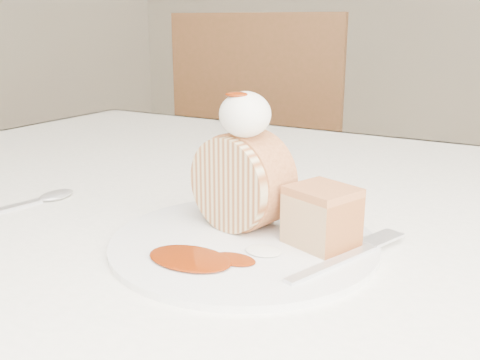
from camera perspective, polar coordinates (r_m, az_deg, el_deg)
The scene contains 9 objects.
table at distance 0.69m, azimuth 5.05°, elevation -9.23°, with size 1.40×0.90×0.75m.
chair_far at distance 1.61m, azimuth 2.84°, elevation 2.05°, with size 0.55×0.55×0.99m.
plate at distance 0.52m, azimuth 0.41°, elevation -6.66°, with size 0.26×0.26×0.01m, color white.
roulade_slice at distance 0.53m, azimuth 0.20°, elevation -0.11°, with size 0.09×0.09×0.05m, color beige.
cake_chunk at distance 0.50m, azimuth 8.70°, elevation -4.20°, with size 0.06×0.05×0.05m, color #BB7647.
whipped_cream at distance 0.51m, azimuth 0.55°, elevation 7.01°, with size 0.05×0.05×0.04m, color white.
caramel_drizzle at distance 0.50m, azimuth -0.29°, elevation 9.72°, with size 0.02×0.02×0.01m, color #6C1E04.
caramel_pool at distance 0.47m, azimuth -5.37°, elevation -8.30°, with size 0.08×0.05×0.00m, color #6C1E04, non-canonical shape.
fork at distance 0.47m, azimuth 9.83°, elevation -8.77°, with size 0.02×0.15×0.00m, color silver.
Camera 1 is at (0.26, -0.37, 0.95)m, focal length 40.00 mm.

